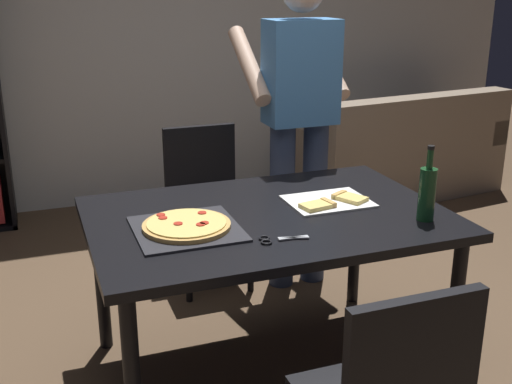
% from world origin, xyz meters
% --- Properties ---
extents(ground_plane, '(12.00, 12.00, 0.00)m').
position_xyz_m(ground_plane, '(0.00, 0.00, 0.00)').
color(ground_plane, brown).
extents(back_wall, '(6.40, 0.10, 2.80)m').
position_xyz_m(back_wall, '(0.00, 2.60, 1.40)').
color(back_wall, silver).
rests_on(back_wall, ground_plane).
extents(dining_table, '(1.51, 1.02, 0.75)m').
position_xyz_m(dining_table, '(0.00, 0.00, 0.68)').
color(dining_table, black).
rests_on(dining_table, ground_plane).
extents(chair_far_side, '(0.42, 0.42, 0.90)m').
position_xyz_m(chair_far_side, '(0.00, 1.00, 0.51)').
color(chair_far_side, black).
rests_on(chair_far_side, ground_plane).
extents(couch, '(1.79, 1.04, 0.85)m').
position_xyz_m(couch, '(1.91, 1.99, 0.30)').
color(couch, gray).
rests_on(couch, ground_plane).
extents(person_serving_pizza, '(0.55, 0.54, 1.75)m').
position_xyz_m(person_serving_pizza, '(0.48, 0.78, 1.00)').
color(person_serving_pizza, '#38476B').
rests_on(person_serving_pizza, ground_plane).
extents(pepperoni_pizza_on_tray, '(0.41, 0.41, 0.04)m').
position_xyz_m(pepperoni_pizza_on_tray, '(-0.37, -0.06, 0.77)').
color(pepperoni_pizza_on_tray, '#2D2D33').
rests_on(pepperoni_pizza_on_tray, dining_table).
extents(pizza_slices_on_towel, '(0.36, 0.28, 0.03)m').
position_xyz_m(pizza_slices_on_towel, '(0.30, 0.03, 0.76)').
color(pizza_slices_on_towel, white).
rests_on(pizza_slices_on_towel, dining_table).
extents(wine_bottle, '(0.07, 0.07, 0.32)m').
position_xyz_m(wine_bottle, '(0.58, -0.29, 0.87)').
color(wine_bottle, '#194723').
rests_on(wine_bottle, dining_table).
extents(kitchen_scissors, '(0.20, 0.09, 0.01)m').
position_xyz_m(kitchen_scissors, '(-0.08, -0.28, 0.76)').
color(kitchen_scissors, silver).
rests_on(kitchen_scissors, dining_table).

